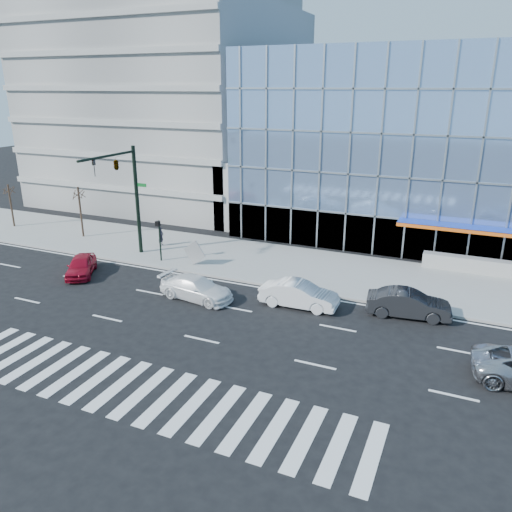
% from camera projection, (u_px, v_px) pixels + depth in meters
% --- Properties ---
extents(ground, '(160.00, 160.00, 0.00)m').
position_uv_depth(ground, '(236.00, 309.00, 28.75)').
color(ground, black).
rests_on(ground, ground).
extents(sidewalk, '(120.00, 8.00, 0.15)m').
position_uv_depth(sidewalk, '(285.00, 265.00, 35.65)').
color(sidewalk, gray).
rests_on(sidewalk, ground).
extents(theatre_building, '(42.00, 26.00, 15.00)m').
position_uv_depth(theatre_building, '(510.00, 142.00, 43.47)').
color(theatre_building, '#7C9ECF').
rests_on(theatre_building, ground).
extents(parking_garage, '(24.00, 24.00, 20.00)m').
position_uv_depth(parking_garage, '(176.00, 106.00, 55.66)').
color(parking_garage, gray).
rests_on(parking_garage, ground).
extents(ramp_block, '(6.00, 8.00, 6.00)m').
position_uv_depth(ramp_block, '(263.00, 192.00, 45.65)').
color(ramp_block, gray).
rests_on(ramp_block, ground).
extents(tower_backdrop, '(14.00, 14.00, 48.00)m').
position_uv_depth(tower_backdrop, '(254.00, 19.00, 93.02)').
color(tower_backdrop, gray).
rests_on(tower_backdrop, ground).
extents(traffic_signal, '(1.14, 5.74, 8.00)m').
position_uv_depth(traffic_signal, '(123.00, 177.00, 34.91)').
color(traffic_signal, black).
rests_on(traffic_signal, sidewalk).
extents(ped_signal_post, '(0.30, 0.33, 3.00)m').
position_uv_depth(ped_signal_post, '(159.00, 234.00, 35.59)').
color(ped_signal_post, black).
rests_on(ped_signal_post, sidewalk).
extents(street_tree_near, '(1.10, 1.10, 4.23)m').
position_uv_depth(street_tree_near, '(79.00, 194.00, 40.90)').
color(street_tree_near, '#332319').
rests_on(street_tree_near, sidewalk).
extents(street_tree_far, '(1.10, 1.10, 3.87)m').
position_uv_depth(street_tree_far, '(9.00, 190.00, 44.06)').
color(street_tree_far, '#332319').
rests_on(street_tree_far, sidewalk).
extents(white_suv, '(4.87, 2.40, 1.36)m').
position_uv_depth(white_suv, '(196.00, 288.00, 29.92)').
color(white_suv, white).
rests_on(white_suv, ground).
extents(white_sedan, '(4.60, 1.72, 1.50)m').
position_uv_depth(white_sedan, '(299.00, 294.00, 28.85)').
color(white_sedan, white).
rests_on(white_sedan, ground).
extents(dark_sedan, '(4.73, 2.17, 1.50)m').
position_uv_depth(dark_sedan, '(409.00, 304.00, 27.60)').
color(dark_sedan, black).
rests_on(dark_sedan, ground).
extents(red_sedan, '(3.38, 4.20, 1.34)m').
position_uv_depth(red_sedan, '(81.00, 266.00, 33.69)').
color(red_sedan, maroon).
rests_on(red_sedan, ground).
extents(pedestrian, '(0.40, 0.58, 1.52)m').
position_uv_depth(pedestrian, '(161.00, 236.00, 39.40)').
color(pedestrian, black).
rests_on(pedestrian, sidewalk).
extents(tilted_panel, '(1.81, 0.15, 1.81)m').
position_uv_depth(tilted_panel, '(195.00, 253.00, 35.11)').
color(tilted_panel, gray).
rests_on(tilted_panel, sidewalk).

